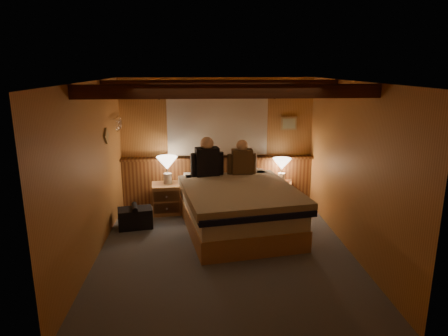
{
  "coord_description": "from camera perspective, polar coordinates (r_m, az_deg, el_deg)",
  "views": [
    {
      "loc": [
        -0.35,
        -5.3,
        2.59
      ],
      "look_at": [
        0.02,
        0.4,
        1.13
      ],
      "focal_mm": 32.0,
      "sensor_mm": 36.0,
      "label": 1
    }
  ],
  "objects": [
    {
      "name": "person_right",
      "position": [
        7.02,
        2.59,
        1.14
      ],
      "size": [
        0.52,
        0.22,
        0.64
      ],
      "rotation": [
        0.0,
        0.0,
        0.04
      ],
      "color": "#47331C",
      "rests_on": "bed"
    },
    {
      "name": "bed",
      "position": [
        6.46,
        2.01,
        -5.65
      ],
      "size": [
        2.01,
        2.44,
        0.75
      ],
      "rotation": [
        0.0,
        0.0,
        0.17
      ],
      "color": "tan",
      "rests_on": "floor"
    },
    {
      "name": "floor",
      "position": [
        5.91,
        0.1,
        -11.67
      ],
      "size": [
        4.2,
        4.2,
        0.0
      ],
      "primitive_type": "plane",
      "color": "#545B63",
      "rests_on": "ground"
    },
    {
      "name": "person_left",
      "position": [
        6.91,
        -2.43,
        1.19
      ],
      "size": [
        0.58,
        0.3,
        0.71
      ],
      "rotation": [
        0.0,
        0.0,
        0.19
      ],
      "color": "black",
      "rests_on": "bed"
    },
    {
      "name": "wall_left",
      "position": [
        5.67,
        -18.36,
        -0.63
      ],
      "size": [
        0.0,
        4.2,
        4.2
      ],
      "primitive_type": "plane",
      "rotation": [
        1.57,
        0.0,
        1.57
      ],
      "color": "#C98C48",
      "rests_on": "floor"
    },
    {
      "name": "duffel_bag",
      "position": [
        6.79,
        -12.56,
        -6.92
      ],
      "size": [
        0.6,
        0.43,
        0.39
      ],
      "rotation": [
        0.0,
        0.0,
        0.2
      ],
      "color": "black",
      "rests_on": "floor"
    },
    {
      "name": "ceiling",
      "position": [
        5.32,
        0.11,
        12.25
      ],
      "size": [
        4.2,
        4.2,
        0.0
      ],
      "primitive_type": "plane",
      "rotation": [
        3.14,
        0.0,
        0.0
      ],
      "color": "#B47F43",
      "rests_on": "wall_back"
    },
    {
      "name": "curtain_window",
      "position": [
        7.42,
        -0.94,
        6.02
      ],
      "size": [
        2.18,
        0.09,
        1.11
      ],
      "color": "#492412",
      "rests_on": "wall_back"
    },
    {
      "name": "wall_front",
      "position": [
        3.51,
        2.4,
        -9.06
      ],
      "size": [
        3.6,
        0.0,
        3.6
      ],
      "primitive_type": "plane",
      "rotation": [
        -1.57,
        0.0,
        0.0
      ],
      "color": "#C98C48",
      "rests_on": "floor"
    },
    {
      "name": "framed_print",
      "position": [
        7.65,
        9.26,
        6.3
      ],
      "size": [
        0.3,
        0.04,
        0.25
      ],
      "color": "tan",
      "rests_on": "wall_back"
    },
    {
      "name": "lamp_right",
      "position": [
        7.48,
        8.26,
        0.36
      ],
      "size": [
        0.34,
        0.34,
        0.45
      ],
      "color": "silver",
      "rests_on": "nightstand_right"
    },
    {
      "name": "nightstand_left",
      "position": [
        7.32,
        -8.24,
        -4.32
      ],
      "size": [
        0.54,
        0.49,
        0.54
      ],
      "rotation": [
        0.0,
        0.0,
        0.1
      ],
      "color": "tan",
      "rests_on": "floor"
    },
    {
      "name": "lamp_left",
      "position": [
        7.19,
        -8.13,
        0.46
      ],
      "size": [
        0.38,
        0.38,
        0.49
      ],
      "color": "silver",
      "rests_on": "nightstand_left"
    },
    {
      "name": "wall_back",
      "position": [
        7.54,
        -0.96,
        3.68
      ],
      "size": [
        3.6,
        0.0,
        3.6
      ],
      "primitive_type": "plane",
      "rotation": [
        1.57,
        0.0,
        0.0
      ],
      "color": "#C98C48",
      "rests_on": "floor"
    },
    {
      "name": "wainscot",
      "position": [
        7.64,
        -0.91,
        -1.68
      ],
      "size": [
        3.6,
        0.23,
        0.94
      ],
      "color": "brown",
      "rests_on": "wall_back"
    },
    {
      "name": "ceiling_beams",
      "position": [
        5.47,
        0.0,
        11.36
      ],
      "size": [
        3.6,
        1.65,
        0.16
      ],
      "color": "#492412",
      "rests_on": "ceiling"
    },
    {
      "name": "nightstand_right",
      "position": [
        7.61,
        7.86,
        -3.79
      ],
      "size": [
        0.52,
        0.48,
        0.49
      ],
      "rotation": [
        0.0,
        0.0,
        -0.2
      ],
      "color": "tan",
      "rests_on": "floor"
    },
    {
      "name": "wall_right",
      "position": [
        5.89,
        17.85,
        -0.05
      ],
      "size": [
        0.0,
        4.2,
        4.2
      ],
      "primitive_type": "plane",
      "rotation": [
        1.57,
        0.0,
        -1.57
      ],
      "color": "#C98C48",
      "rests_on": "floor"
    },
    {
      "name": "coat_rail",
      "position": [
        7.08,
        -14.9,
        6.34
      ],
      "size": [
        0.05,
        0.55,
        0.24
      ],
      "color": "white",
      "rests_on": "wall_left"
    }
  ]
}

